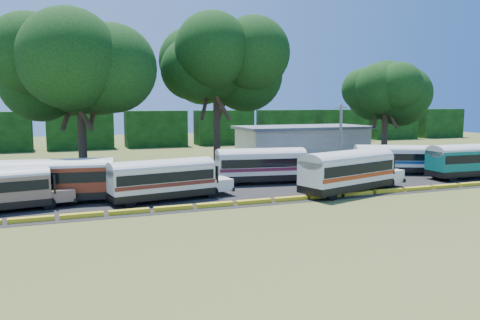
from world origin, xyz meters
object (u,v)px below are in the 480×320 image
object	(u,v)px
tree_west	(79,67)
bus_red	(60,178)
bus_cream_west	(164,177)
bus_white_red	(349,169)
bus_teal	(471,159)

from	to	relation	value
tree_west	bus_red	bearing A→B (deg)	-100.85
bus_red	bus_cream_west	bearing A→B (deg)	-7.38
bus_cream_west	bus_white_red	bearing A→B (deg)	-18.47
bus_red	tree_west	world-z (taller)	tree_west
bus_red	bus_teal	size ratio (longest dim) A/B	1.00
bus_teal	tree_west	distance (m)	38.61
bus_red	bus_teal	distance (m)	37.54
bus_red	tree_west	distance (m)	13.86
bus_white_red	bus_teal	bearing A→B (deg)	-8.40
bus_red	bus_white_red	size ratio (longest dim) A/B	0.93
bus_cream_west	tree_west	world-z (taller)	tree_west
tree_west	bus_white_red	bearing A→B (deg)	-36.17
bus_white_red	tree_west	bearing A→B (deg)	127.07
bus_red	bus_white_red	world-z (taller)	bus_white_red
bus_cream_west	bus_white_red	size ratio (longest dim) A/B	0.89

